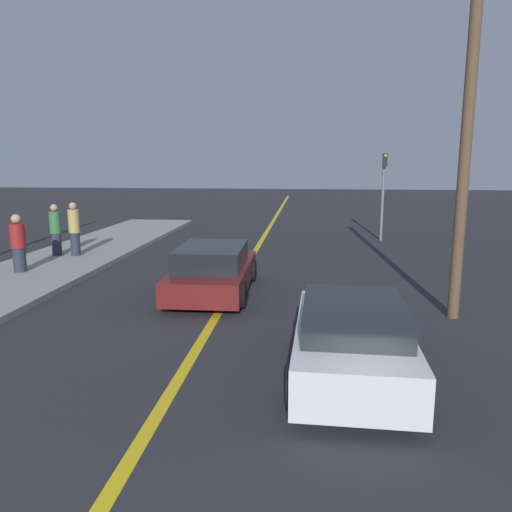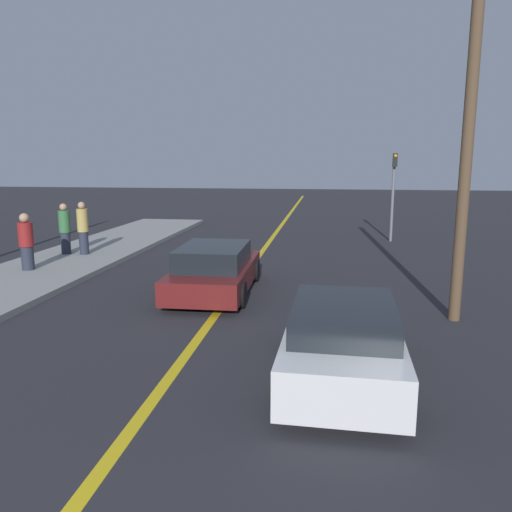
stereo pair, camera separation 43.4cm
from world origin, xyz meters
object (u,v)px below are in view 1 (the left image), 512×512
at_px(car_near_right_lane, 352,339).
at_px(utility_pole, 465,153).
at_px(pedestrian_by_sign, 56,230).
at_px(pedestrian_mid_group, 18,244).
at_px(car_ahead_center, 213,270).
at_px(traffic_light, 383,187).
at_px(pedestrian_far_standing, 74,229).

height_order(car_near_right_lane, utility_pole, utility_pole).
relative_size(pedestrian_by_sign, utility_pole, 0.25).
bearing_deg(utility_pole, pedestrian_mid_group, 166.95).
xyz_separation_m(car_ahead_center, traffic_light, (5.55, 9.30, 1.68)).
relative_size(pedestrian_mid_group, pedestrian_far_standing, 0.93).
distance_m(car_near_right_lane, pedestrian_by_sign, 12.81).
height_order(car_ahead_center, traffic_light, traffic_light).
distance_m(car_ahead_center, pedestrian_mid_group, 6.18).
bearing_deg(car_near_right_lane, utility_pole, 54.99).
bearing_deg(pedestrian_by_sign, traffic_light, 24.67).
distance_m(car_ahead_center, utility_pole, 6.51).
bearing_deg(pedestrian_far_standing, traffic_light, 25.99).
xyz_separation_m(pedestrian_by_sign, utility_pole, (11.89, -5.34, 2.51)).
height_order(pedestrian_far_standing, utility_pole, utility_pole).
bearing_deg(traffic_light, pedestrian_by_sign, -155.33).
relative_size(car_near_right_lane, pedestrian_far_standing, 2.13).
distance_m(car_near_right_lane, utility_pole, 5.08).
height_order(pedestrian_mid_group, pedestrian_far_standing, pedestrian_far_standing).
xyz_separation_m(car_near_right_lane, pedestrian_mid_group, (-9.19, 6.05, 0.37)).
bearing_deg(pedestrian_far_standing, pedestrian_by_sign, 179.88).
xyz_separation_m(car_near_right_lane, utility_pole, (2.48, 3.34, 2.92)).
bearing_deg(car_near_right_lane, pedestrian_far_standing, 136.76).
xyz_separation_m(pedestrian_mid_group, pedestrian_by_sign, (-0.22, 2.63, 0.04)).
bearing_deg(traffic_light, pedestrian_far_standing, -154.01).
bearing_deg(pedestrian_mid_group, pedestrian_by_sign, 94.74).
bearing_deg(utility_pole, traffic_light, 90.41).
xyz_separation_m(traffic_light, utility_pole, (0.08, -10.76, 1.26)).
relative_size(car_ahead_center, pedestrian_far_standing, 2.35).
xyz_separation_m(pedestrian_mid_group, pedestrian_far_standing, (0.46, 2.63, 0.08)).
xyz_separation_m(pedestrian_by_sign, traffic_light, (11.81, 5.43, 1.25)).
height_order(pedestrian_mid_group, pedestrian_by_sign, pedestrian_by_sign).
relative_size(car_ahead_center, pedestrian_by_sign, 2.44).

